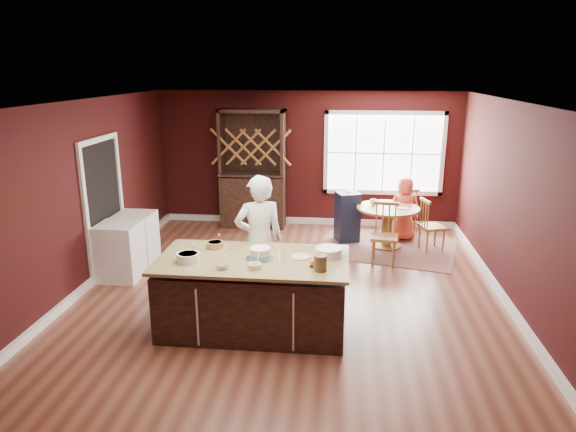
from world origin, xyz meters
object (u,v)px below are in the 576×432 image
Objects in this scene: layer_cake at (260,253)px; chair_north at (405,211)px; chair_south at (384,234)px; dining_table at (387,219)px; baker at (259,241)px; chair_east at (432,224)px; dryer at (136,239)px; hutch at (253,169)px; kitchen_island at (254,295)px; seated_woman at (404,209)px; washer at (120,251)px; toddler at (346,198)px; high_chair at (347,216)px.

layer_cake is 0.36× the size of chair_north.
chair_south is 1.67m from chair_north.
dining_table is 3.16m from baker.
layer_cake is 0.36× the size of chair_east.
chair_north reaches higher than chair_east.
chair_east is 5.08m from dryer.
chair_east is 1.11× the size of dryer.
hutch is at bearing 157.90° from dining_table.
hutch is (-2.61, 1.06, 0.64)m from dining_table.
hutch is (-3.39, 1.12, 0.70)m from chair_east.
kitchen_island is 4.30m from seated_woman.
washer is (-4.94, -1.82, -0.04)m from chair_east.
chair_south reaches higher than toddler.
seated_woman is at bearing 60.17° from layer_cake.
seated_woman reaches higher than dining_table.
chair_north reaches higher than dryer.
dryer is at bearing -163.40° from dining_table.
dining_table is 0.47× the size of hutch.
high_chair is (1.16, 3.50, 0.05)m from kitchen_island.
kitchen_island is at bearing 73.20° from baker.
chair_south is at bearing 54.89° from layer_cake.
washer is at bearing 21.90° from seated_woman.
seated_woman is at bearing 78.22° from chair_south.
kitchen_island is at bearing -107.46° from toddler.
kitchen_island is 4.11m from chair_east.
seated_woman reaches higher than kitchen_island.
hutch reaches higher than dryer.
dryer is at bearing 15.15° from seated_woman.
kitchen_island is 2.37× the size of high_chair.
toddler is (-0.04, 0.06, 0.33)m from high_chair.
high_chair reaches higher than dryer.
hutch is at bearing 99.83° from kitchen_island.
high_chair reaches higher than dining_table.
high_chair is (-1.05, -0.19, -0.12)m from seated_woman.
high_chair is (-0.71, 0.29, -0.05)m from dining_table.
toddler is at bearing 125.14° from chair_south.
dining_table is 0.77m from high_chair.
kitchen_island is 0.85m from baker.
chair_north is (0.51, 1.60, -0.03)m from chair_south.
toddler is (-0.64, 1.20, 0.30)m from chair_south.
kitchen_island is at bearing -119.53° from chair_south.
layer_cake is at bearing 80.35° from baker.
dining_table is at bearing 24.31° from washer.
chair_east is 1.53m from high_chair.
seated_woman is 1.38× the size of washer.
dining_table is at bearing -147.27° from baker.
hutch reaches higher than layer_cake.
seated_woman is (2.21, 3.69, 0.16)m from kitchen_island.
dining_table is at bearing 67.73° from chair_east.
kitchen_island is 1.91× the size of seated_woman.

